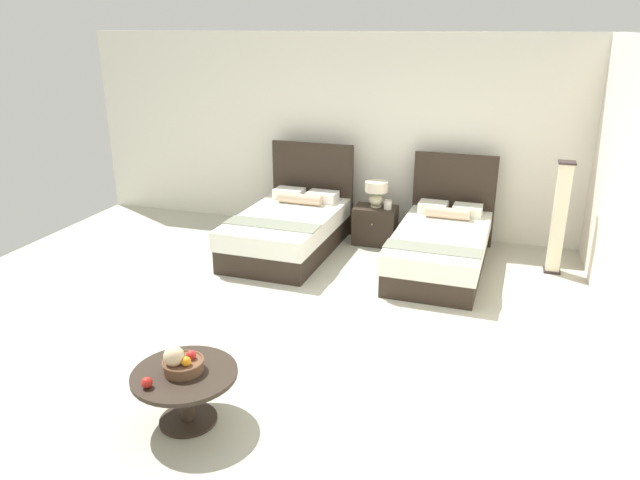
{
  "coord_description": "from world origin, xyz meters",
  "views": [
    {
      "loc": [
        1.68,
        -5.29,
        2.96
      ],
      "look_at": [
        -0.15,
        0.56,
        0.74
      ],
      "focal_mm": 33.27,
      "sensor_mm": 36.0,
      "label": 1
    }
  ],
  "objects_px": {
    "vase": "(388,205)",
    "floor_lamp_corner": "(559,218)",
    "bed_near_window": "(289,229)",
    "loose_apple": "(147,383)",
    "bed_near_corner": "(441,245)",
    "fruit_bowl": "(181,362)",
    "nightstand": "(375,225)",
    "table_lamp": "(376,191)",
    "coffee_table": "(185,385)"
  },
  "relations": [
    {
      "from": "floor_lamp_corner",
      "to": "coffee_table",
      "type": "bearing_deg",
      "value": -125.46
    },
    {
      "from": "loose_apple",
      "to": "vase",
      "type": "bearing_deg",
      "value": 79.49
    },
    {
      "from": "bed_near_corner",
      "to": "floor_lamp_corner",
      "type": "distance_m",
      "value": 1.47
    },
    {
      "from": "vase",
      "to": "fruit_bowl",
      "type": "relative_size",
      "value": 0.41
    },
    {
      "from": "bed_near_window",
      "to": "bed_near_corner",
      "type": "height_order",
      "value": "bed_near_window"
    },
    {
      "from": "vase",
      "to": "floor_lamp_corner",
      "type": "distance_m",
      "value": 2.23
    },
    {
      "from": "vase",
      "to": "coffee_table",
      "type": "distance_m",
      "value": 4.48
    },
    {
      "from": "bed_near_window",
      "to": "loose_apple",
      "type": "height_order",
      "value": "bed_near_window"
    },
    {
      "from": "bed_near_window",
      "to": "loose_apple",
      "type": "relative_size",
      "value": 25.6
    },
    {
      "from": "nightstand",
      "to": "fruit_bowl",
      "type": "relative_size",
      "value": 1.84
    },
    {
      "from": "bed_near_window",
      "to": "floor_lamp_corner",
      "type": "distance_m",
      "value": 3.49
    },
    {
      "from": "coffee_table",
      "to": "bed_near_window",
      "type": "bearing_deg",
      "value": 98.07
    },
    {
      "from": "bed_near_corner",
      "to": "vase",
      "type": "bearing_deg",
      "value": 143.66
    },
    {
      "from": "nightstand",
      "to": "floor_lamp_corner",
      "type": "distance_m",
      "value": 2.45
    },
    {
      "from": "bed_near_window",
      "to": "nightstand",
      "type": "xyz_separation_m",
      "value": [
        1.07,
        0.65,
        -0.05
      ]
    },
    {
      "from": "bed_near_corner",
      "to": "loose_apple",
      "type": "relative_size",
      "value": 26.69
    },
    {
      "from": "nightstand",
      "to": "vase",
      "type": "distance_m",
      "value": 0.38
    },
    {
      "from": "nightstand",
      "to": "loose_apple",
      "type": "height_order",
      "value": "nightstand"
    },
    {
      "from": "table_lamp",
      "to": "floor_lamp_corner",
      "type": "distance_m",
      "value": 2.42
    },
    {
      "from": "fruit_bowl",
      "to": "floor_lamp_corner",
      "type": "bearing_deg",
      "value": 54.31
    },
    {
      "from": "table_lamp",
      "to": "coffee_table",
      "type": "relative_size",
      "value": 0.45
    },
    {
      "from": "coffee_table",
      "to": "fruit_bowl",
      "type": "height_order",
      "value": "fruit_bowl"
    },
    {
      "from": "vase",
      "to": "nightstand",
      "type": "bearing_deg",
      "value": 167.42
    },
    {
      "from": "fruit_bowl",
      "to": "loose_apple",
      "type": "bearing_deg",
      "value": -117.11
    },
    {
      "from": "nightstand",
      "to": "vase",
      "type": "relative_size",
      "value": 4.51
    },
    {
      "from": "table_lamp",
      "to": "floor_lamp_corner",
      "type": "bearing_deg",
      "value": -8.92
    },
    {
      "from": "table_lamp",
      "to": "fruit_bowl",
      "type": "bearing_deg",
      "value": -97.04
    },
    {
      "from": "bed_near_corner",
      "to": "bed_near_window",
      "type": "bearing_deg",
      "value": -179.89
    },
    {
      "from": "vase",
      "to": "coffee_table",
      "type": "relative_size",
      "value": 0.16
    },
    {
      "from": "vase",
      "to": "fruit_bowl",
      "type": "bearing_deg",
      "value": -99.42
    },
    {
      "from": "bed_near_window",
      "to": "bed_near_corner",
      "type": "xyz_separation_m",
      "value": [
        2.07,
        0.0,
        -0.02
      ]
    },
    {
      "from": "floor_lamp_corner",
      "to": "vase",
      "type": "bearing_deg",
      "value": 171.88
    },
    {
      "from": "fruit_bowl",
      "to": "nightstand",
      "type": "bearing_deg",
      "value": 82.93
    },
    {
      "from": "coffee_table",
      "to": "loose_apple",
      "type": "relative_size",
      "value": 9.81
    },
    {
      "from": "vase",
      "to": "loose_apple",
      "type": "relative_size",
      "value": 1.58
    },
    {
      "from": "bed_near_corner",
      "to": "vase",
      "type": "relative_size",
      "value": 16.86
    },
    {
      "from": "floor_lamp_corner",
      "to": "table_lamp",
      "type": "bearing_deg",
      "value": 171.08
    },
    {
      "from": "vase",
      "to": "fruit_bowl",
      "type": "height_order",
      "value": "fruit_bowl"
    },
    {
      "from": "bed_near_corner",
      "to": "table_lamp",
      "type": "height_order",
      "value": "bed_near_corner"
    },
    {
      "from": "vase",
      "to": "fruit_bowl",
      "type": "distance_m",
      "value": 4.47
    },
    {
      "from": "bed_near_window",
      "to": "table_lamp",
      "type": "bearing_deg",
      "value": 32.05
    },
    {
      "from": "bed_near_corner",
      "to": "coffee_table",
      "type": "height_order",
      "value": "bed_near_corner"
    },
    {
      "from": "coffee_table",
      "to": "fruit_bowl",
      "type": "relative_size",
      "value": 2.53
    },
    {
      "from": "vase",
      "to": "floor_lamp_corner",
      "type": "xyz_separation_m",
      "value": [
        2.21,
        -0.31,
        0.11
      ]
    },
    {
      "from": "bed_near_window",
      "to": "nightstand",
      "type": "bearing_deg",
      "value": 31.28
    },
    {
      "from": "table_lamp",
      "to": "nightstand",
      "type": "bearing_deg",
      "value": -90.0
    },
    {
      "from": "coffee_table",
      "to": "fruit_bowl",
      "type": "xyz_separation_m",
      "value": [
        -0.02,
        0.0,
        0.19
      ]
    },
    {
      "from": "bed_near_corner",
      "to": "coffee_table",
      "type": "distance_m",
      "value": 4.1
    },
    {
      "from": "bed_near_corner",
      "to": "vase",
      "type": "height_order",
      "value": "bed_near_corner"
    },
    {
      "from": "table_lamp",
      "to": "coffee_table",
      "type": "distance_m",
      "value": 4.53
    }
  ]
}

